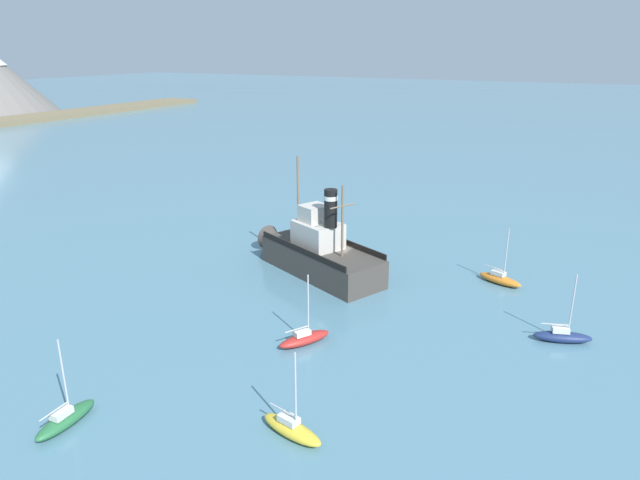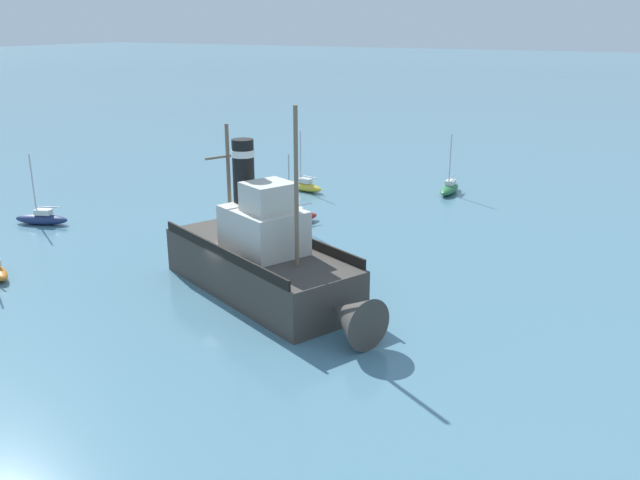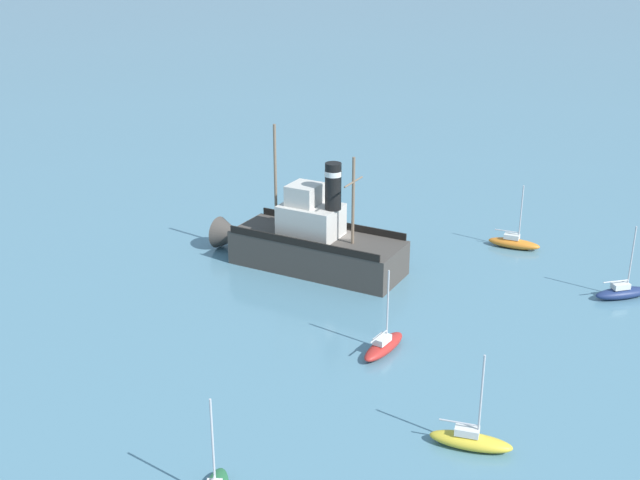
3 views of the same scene
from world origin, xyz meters
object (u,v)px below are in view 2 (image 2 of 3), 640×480
old_tugboat (266,262)px  sailboat_yellow (304,186)px  sailboat_red (293,218)px  sailboat_navy (42,218)px  sailboat_green (449,188)px

old_tugboat → sailboat_yellow: size_ratio=2.97×
old_tugboat → sailboat_red: bearing=-155.8°
sailboat_navy → sailboat_yellow: bearing=146.5°
sailboat_red → sailboat_yellow: bearing=-154.7°
sailboat_yellow → sailboat_navy: size_ratio=1.00×
sailboat_green → sailboat_red: same height
sailboat_green → sailboat_red: bearing=-27.1°
sailboat_yellow → sailboat_navy: same height
sailboat_green → sailboat_navy: 30.96m
sailboat_green → sailboat_navy: same height
old_tugboat → sailboat_navy: size_ratio=2.97×
sailboat_green → sailboat_red: size_ratio=1.00×
sailboat_navy → sailboat_green: bearing=134.6°
sailboat_yellow → old_tugboat: bearing=24.7°
old_tugboat → sailboat_yellow: 22.41m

